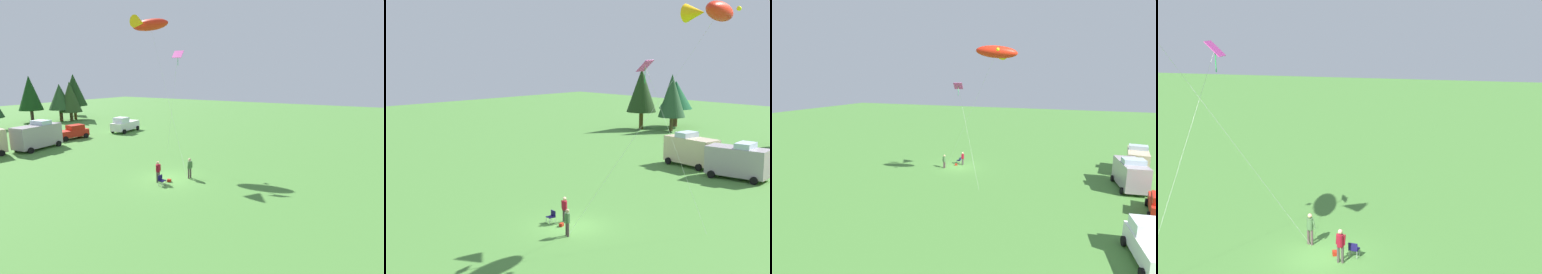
# 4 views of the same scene
# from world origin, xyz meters

# --- Properties ---
(ground_plane) EXTENTS (160.00, 160.00, 0.00)m
(ground_plane) POSITION_xyz_m (0.00, 0.00, 0.00)
(ground_plane) COLOR #477E35
(person_kite_flyer) EXTENTS (0.58, 0.43, 1.74)m
(person_kite_flyer) POSITION_xyz_m (1.18, -1.46, 1.02)
(person_kite_flyer) COLOR #4F3C3C
(person_kite_flyer) RESTS_ON ground
(folding_chair) EXTENTS (0.53, 0.53, 0.82)m
(folding_chair) POSITION_xyz_m (-1.42, -0.43, 0.49)
(folding_chair) COLOR #18134B
(folding_chair) RESTS_ON ground
(person_spectator) EXTENTS (0.53, 0.37, 1.74)m
(person_spectator) POSITION_xyz_m (-0.91, 0.27, 1.02)
(person_spectator) COLOR #443E39
(person_spectator) RESTS_ON ground
(backpack_on_grass) EXTENTS (0.32, 0.38, 0.22)m
(backpack_on_grass) POSITION_xyz_m (-0.43, -0.47, 0.11)
(backpack_on_grass) COLOR #A22010
(backpack_on_grass) RESTS_ON ground
(van_motorhome_grey) EXTENTS (5.63, 3.15, 3.34)m
(van_motorhome_grey) POSITION_xyz_m (1.05, 19.54, 1.64)
(van_motorhome_grey) COLOR #A2979A
(van_motorhome_grey) RESTS_ON ground
(car_red_sedan) EXTENTS (4.41, 2.69, 1.89)m
(car_red_sedan) POSITION_xyz_m (7.13, 21.08, 0.95)
(car_red_sedan) COLOR red
(car_red_sedan) RESTS_ON ground
(truck_white_pickup) EXTENTS (5.23, 2.96, 2.34)m
(truck_white_pickup) POSITION_xyz_m (14.88, 18.76, 1.10)
(truck_white_pickup) COLOR white
(truck_white_pickup) RESTS_ON ground
(kite_large_fish) EXTENTS (6.60, 9.88, 14.44)m
(kite_large_fish) POSITION_xyz_m (5.98, 6.48, 13.70)
(kite_large_fish) COLOR red
(kite_large_fish) RESTS_ON ground
(kite_diamond_rainbow) EXTENTS (3.00, 3.80, 10.80)m
(kite_diamond_rainbow) POSITION_xyz_m (4.51, 1.88, 10.15)
(kite_diamond_rainbow) COLOR #D93EA2
(kite_diamond_rainbow) RESTS_ON ground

